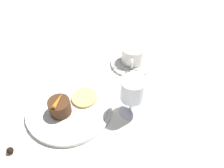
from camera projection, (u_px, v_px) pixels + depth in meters
name	position (u px, v px, depth m)	size (l,w,h in m)	color
ground_plane	(83.00, 108.00, 0.68)	(3.00, 3.00, 0.00)	white
dinner_plate	(69.00, 108.00, 0.67)	(0.26, 0.26, 0.01)	white
saucer	(132.00, 62.00, 0.82)	(0.16, 0.16, 0.01)	white
coffee_cup	(133.00, 54.00, 0.80)	(0.11, 0.08, 0.06)	white
spoon	(130.00, 69.00, 0.79)	(0.02, 0.11, 0.00)	silver
wine_glass	(132.00, 92.00, 0.60)	(0.07, 0.07, 0.13)	silver
dessert_cake	(60.00, 107.00, 0.63)	(0.06, 0.06, 0.05)	#4C2D19
carrot_garnish	(58.00, 100.00, 0.61)	(0.05, 0.02, 0.01)	orange
pineapple_slice	(86.00, 98.00, 0.68)	(0.08, 0.08, 0.01)	#EFE075
chocolate_truffle	(10.00, 151.00, 0.57)	(0.02, 0.02, 0.02)	black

